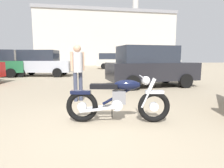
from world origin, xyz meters
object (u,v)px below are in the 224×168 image
(pale_sedan_back, at_px, (150,66))
(red_hatchback_near, at_px, (160,61))
(bystander, at_px, (78,67))
(blue_hatchback_right, at_px, (42,63))
(silver_sedan_mid, at_px, (117,60))
(vintage_motorcycle, at_px, (119,100))

(pale_sedan_back, distance_m, red_hatchback_near, 11.10)
(bystander, xyz_separation_m, red_hatchback_near, (7.31, 12.79, -0.10))
(blue_hatchback_right, bearing_deg, silver_sedan_mid, 58.32)
(pale_sedan_back, relative_size, red_hatchback_near, 1.00)
(bystander, distance_m, pale_sedan_back, 3.96)
(bystander, bearing_deg, blue_hatchback_right, 164.56)
(red_hatchback_near, distance_m, silver_sedan_mid, 5.00)
(vintage_motorcycle, relative_size, silver_sedan_mid, 0.42)
(pale_sedan_back, bearing_deg, red_hatchback_near, 59.11)
(blue_hatchback_right, relative_size, red_hatchback_near, 1.00)
(vintage_motorcycle, distance_m, pale_sedan_back, 5.05)
(bystander, xyz_separation_m, blue_hatchback_right, (-2.94, 8.00, -0.10))
(silver_sedan_mid, bearing_deg, vintage_motorcycle, -89.32)
(vintage_motorcycle, distance_m, red_hatchback_near, 16.13)
(pale_sedan_back, height_order, silver_sedan_mid, pale_sedan_back)
(pale_sedan_back, relative_size, silver_sedan_mid, 0.83)
(bystander, relative_size, silver_sedan_mid, 0.34)
(bystander, xyz_separation_m, pale_sedan_back, (3.01, 2.56, -0.10))
(blue_hatchback_right, xyz_separation_m, red_hatchback_near, (10.24, 4.79, 0.00))
(red_hatchback_near, bearing_deg, blue_hatchback_right, 32.76)
(bystander, bearing_deg, vintage_motorcycle, -10.99)
(blue_hatchback_right, xyz_separation_m, silver_sedan_mid, (6.33, 7.90, 0.02))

